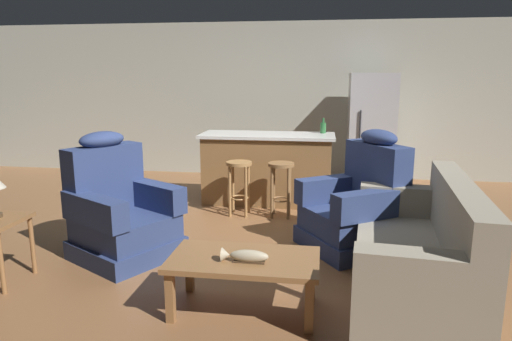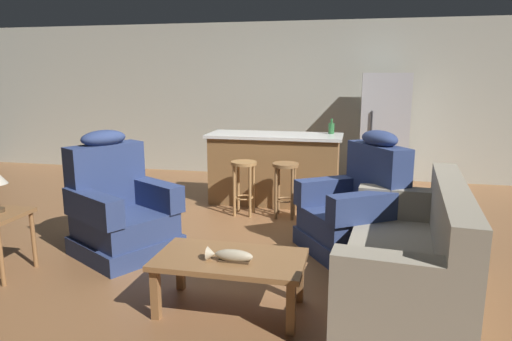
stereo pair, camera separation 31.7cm
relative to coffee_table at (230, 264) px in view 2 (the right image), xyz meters
The scene contains 12 objects.
ground_plane 1.67m from the coffee_table, 96.84° to the left, with size 12.00×12.00×0.00m.
back_wall 4.84m from the coffee_table, 92.35° to the left, with size 12.00×0.05×2.60m.
coffee_table is the anchor object (origin of this frame).
fish_figurine 0.13m from the coffee_table, 77.16° to the right, with size 0.34×0.10×0.10m.
couch 1.38m from the coffee_table, 16.87° to the left, with size 1.02×1.97×0.94m.
recliner_near_lamp 1.63m from the coffee_table, 147.17° to the left, with size 1.15×1.15×1.20m.
recliner_near_island 1.69m from the coffee_table, 57.33° to the left, with size 1.16×1.16×1.20m.
kitchen_island 2.98m from the coffee_table, 93.75° to the left, with size 1.80×0.70×0.95m.
bar_stool_left 2.39m from the coffee_table, 101.34° to the left, with size 0.32×0.32×0.68m.
bar_stool_right 2.35m from the coffee_table, 88.72° to the left, with size 0.32×0.32×0.68m.
refrigerator 4.40m from the coffee_table, 72.92° to the left, with size 0.70×0.69×1.76m.
bottle_tall_green 3.29m from the coffee_table, 80.26° to the left, with size 0.08×0.08×0.21m.
Camera 2 is at (1.05, -4.66, 1.73)m, focal length 32.00 mm.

